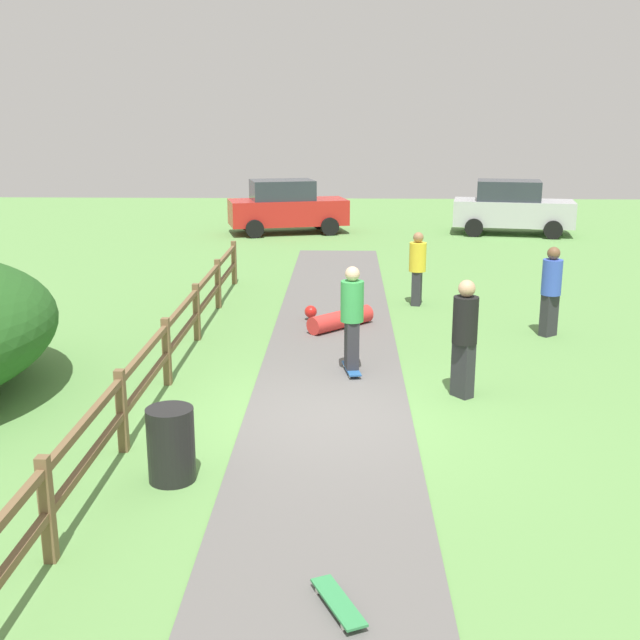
{
  "coord_description": "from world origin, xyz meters",
  "views": [
    {
      "loc": [
        0.23,
        -10.53,
        4.21
      ],
      "look_at": [
        -0.17,
        1.63,
        1.0
      ],
      "focal_mm": 43.95,
      "sensor_mm": 36.0,
      "label": 1
    }
  ],
  "objects_px": {
    "bystander_yellow": "(417,265)",
    "bystander_blue": "(551,287)",
    "trash_bin": "(171,445)",
    "parked_car_silver": "(512,208)",
    "skater_riding": "(352,314)",
    "skater_fallen": "(338,319)",
    "parked_car_red": "(286,207)",
    "skateboard_loose": "(338,602)",
    "bystander_black": "(465,333)"
  },
  "relations": [
    {
      "from": "skater_fallen",
      "to": "bystander_blue",
      "type": "xyz_separation_m",
      "value": [
        4.11,
        -0.39,
        0.77
      ]
    },
    {
      "from": "parked_car_red",
      "to": "bystander_black",
      "type": "bearing_deg",
      "value": -76.86
    },
    {
      "from": "skateboard_loose",
      "to": "parked_car_silver",
      "type": "distance_m",
      "value": 23.21
    },
    {
      "from": "skater_fallen",
      "to": "parked_car_silver",
      "type": "distance_m",
      "value": 14.44
    },
    {
      "from": "parked_car_silver",
      "to": "bystander_black",
      "type": "bearing_deg",
      "value": -103.78
    },
    {
      "from": "bystander_yellow",
      "to": "parked_car_red",
      "type": "bearing_deg",
      "value": 108.96
    },
    {
      "from": "bystander_yellow",
      "to": "parked_car_red",
      "type": "distance_m",
      "value": 11.6
    },
    {
      "from": "trash_bin",
      "to": "skater_riding",
      "type": "bearing_deg",
      "value": 61.76
    },
    {
      "from": "skater_fallen",
      "to": "parked_car_silver",
      "type": "relative_size",
      "value": 0.32
    },
    {
      "from": "bystander_black",
      "to": "parked_car_silver",
      "type": "distance_m",
      "value": 17.46
    },
    {
      "from": "skater_fallen",
      "to": "parked_car_silver",
      "type": "bearing_deg",
      "value": 64.98
    },
    {
      "from": "skateboard_loose",
      "to": "bystander_black",
      "type": "bearing_deg",
      "value": 71.25
    },
    {
      "from": "skater_fallen",
      "to": "bystander_blue",
      "type": "bearing_deg",
      "value": -5.45
    },
    {
      "from": "trash_bin",
      "to": "skater_riding",
      "type": "relative_size",
      "value": 0.5
    },
    {
      "from": "bystander_yellow",
      "to": "bystander_blue",
      "type": "xyz_separation_m",
      "value": [
        2.36,
        -2.48,
        0.06
      ]
    },
    {
      "from": "parked_car_red",
      "to": "skater_fallen",
      "type": "bearing_deg",
      "value": -81.24
    },
    {
      "from": "trash_bin",
      "to": "parked_car_red",
      "type": "relative_size",
      "value": 0.2
    },
    {
      "from": "skateboard_loose",
      "to": "bystander_yellow",
      "type": "distance_m",
      "value": 11.56
    },
    {
      "from": "trash_bin",
      "to": "bystander_yellow",
      "type": "height_order",
      "value": "bystander_yellow"
    },
    {
      "from": "bystander_blue",
      "to": "skater_riding",
      "type": "bearing_deg",
      "value": -147.57
    },
    {
      "from": "bystander_yellow",
      "to": "parked_car_red",
      "type": "height_order",
      "value": "parked_car_red"
    },
    {
      "from": "skateboard_loose",
      "to": "trash_bin",
      "type": "bearing_deg",
      "value": 128.79
    },
    {
      "from": "skateboard_loose",
      "to": "bystander_blue",
      "type": "relative_size",
      "value": 0.46
    },
    {
      "from": "bystander_black",
      "to": "parked_car_red",
      "type": "relative_size",
      "value": 0.41
    },
    {
      "from": "skater_fallen",
      "to": "bystander_yellow",
      "type": "bearing_deg",
      "value": 49.85
    },
    {
      "from": "bystander_blue",
      "to": "parked_car_red",
      "type": "height_order",
      "value": "parked_car_red"
    },
    {
      "from": "skateboard_loose",
      "to": "bystander_black",
      "type": "distance_m",
      "value": 5.82
    },
    {
      "from": "trash_bin",
      "to": "parked_car_silver",
      "type": "xyz_separation_m",
      "value": [
        8.0,
        19.92,
        0.51
      ]
    },
    {
      "from": "bystander_blue",
      "to": "skateboard_loose",
      "type": "bearing_deg",
      "value": -114.22
    },
    {
      "from": "trash_bin",
      "to": "skater_riding",
      "type": "xyz_separation_m",
      "value": [
        2.15,
        4.0,
        0.58
      ]
    },
    {
      "from": "trash_bin",
      "to": "bystander_blue",
      "type": "bearing_deg",
      "value": 47.04
    },
    {
      "from": "bystander_yellow",
      "to": "trash_bin",
      "type": "bearing_deg",
      "value": -112.26
    },
    {
      "from": "bystander_blue",
      "to": "parked_car_red",
      "type": "relative_size",
      "value": 0.39
    },
    {
      "from": "trash_bin",
      "to": "bystander_blue",
      "type": "distance_m",
      "value": 8.84
    },
    {
      "from": "parked_car_silver",
      "to": "skateboard_loose",
      "type": "bearing_deg",
      "value": -105.01
    },
    {
      "from": "skater_fallen",
      "to": "bystander_yellow",
      "type": "height_order",
      "value": "bystander_yellow"
    },
    {
      "from": "skater_riding",
      "to": "parked_car_red",
      "type": "relative_size",
      "value": 0.4
    },
    {
      "from": "skater_fallen",
      "to": "parked_car_red",
      "type": "bearing_deg",
      "value": 98.76
    },
    {
      "from": "skateboard_loose",
      "to": "parked_car_silver",
      "type": "height_order",
      "value": "parked_car_silver"
    },
    {
      "from": "bystander_black",
      "to": "skater_riding",
      "type": "bearing_deg",
      "value": 148.46
    },
    {
      "from": "skater_riding",
      "to": "bystander_blue",
      "type": "xyz_separation_m",
      "value": [
        3.86,
        2.46,
        -0.06
      ]
    },
    {
      "from": "skater_fallen",
      "to": "parked_car_silver",
      "type": "xyz_separation_m",
      "value": [
        6.1,
        13.07,
        0.76
      ]
    },
    {
      "from": "bystander_blue",
      "to": "parked_car_silver",
      "type": "height_order",
      "value": "parked_car_silver"
    },
    {
      "from": "skateboard_loose",
      "to": "bystander_yellow",
      "type": "xyz_separation_m",
      "value": [
        1.66,
        11.41,
        0.83
      ]
    },
    {
      "from": "bystander_yellow",
      "to": "parked_car_red",
      "type": "relative_size",
      "value": 0.37
    },
    {
      "from": "skateboard_loose",
      "to": "bystander_black",
      "type": "height_order",
      "value": "bystander_black"
    },
    {
      "from": "skater_fallen",
      "to": "bystander_black",
      "type": "xyz_separation_m",
      "value": [
        1.94,
        -3.89,
        0.82
      ]
    },
    {
      "from": "bystander_yellow",
      "to": "skater_riding",
      "type": "bearing_deg",
      "value": -107.0
    },
    {
      "from": "skater_riding",
      "to": "skater_fallen",
      "type": "xyz_separation_m",
      "value": [
        -0.25,
        2.85,
        -0.83
      ]
    },
    {
      "from": "bystander_yellow",
      "to": "bystander_black",
      "type": "height_order",
      "value": "bystander_black"
    }
  ]
}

